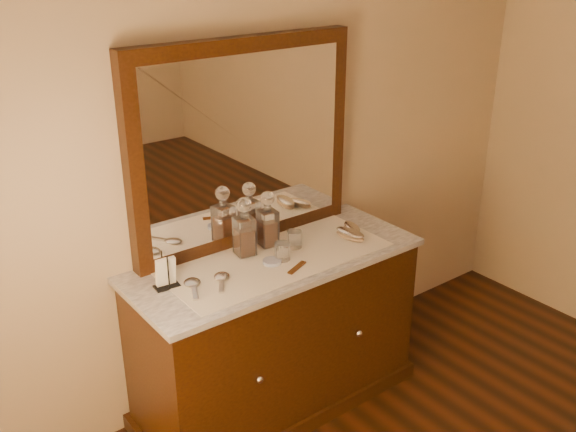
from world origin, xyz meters
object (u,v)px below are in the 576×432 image
object	(u,v)px
comb	(297,267)
hand_mirror_inner	(222,278)
brush_near	(350,234)
dresser_cabinet	(276,335)
decanter_left	(244,233)
pin_dish	(272,262)
napkin_rack	(166,274)
hand_mirror_outer	(193,284)
mirror_frame	(244,145)
brush_far	(352,228)
decanter_right	(268,225)

from	to	relation	value
comb	hand_mirror_inner	distance (m)	0.35
comb	brush_near	bearing A→B (deg)	-10.16
dresser_cabinet	decanter_left	xyz separation A→B (m)	(-0.10, 0.11, 0.56)
pin_dish	brush_near	size ratio (longest dim) A/B	0.50
napkin_rack	hand_mirror_inner	distance (m)	0.25
comb	hand_mirror_outer	bearing A→B (deg)	140.02
comb	napkin_rack	distance (m)	0.60
mirror_frame	dresser_cabinet	bearing A→B (deg)	-90.00
decanter_left	hand_mirror_inner	bearing A→B (deg)	-146.36
brush_near	hand_mirror_outer	xyz separation A→B (m)	(-0.87, 0.06, -0.02)
dresser_cabinet	brush_far	distance (m)	0.67
decanter_left	dresser_cabinet	bearing A→B (deg)	-48.49
napkin_rack	decanter_right	bearing A→B (deg)	6.38
pin_dish	comb	world-z (taller)	pin_dish
brush_near	hand_mirror_outer	world-z (taller)	brush_near
decanter_left	decanter_right	bearing A→B (deg)	5.70
napkin_rack	decanter_right	size ratio (longest dim) A/B	0.58
dresser_cabinet	napkin_rack	size ratio (longest dim) A/B	8.61
comb	brush_far	world-z (taller)	brush_far
mirror_frame	napkin_rack	xyz separation A→B (m)	(-0.54, -0.18, -0.43)
comb	decanter_left	bearing A→B (deg)	89.74
mirror_frame	brush_far	distance (m)	0.72
mirror_frame	pin_dish	distance (m)	0.57
decanter_right	mirror_frame	bearing A→B (deg)	111.73
mirror_frame	comb	world-z (taller)	mirror_frame
dresser_cabinet	mirror_frame	world-z (taller)	mirror_frame
mirror_frame	hand_mirror_outer	world-z (taller)	mirror_frame
pin_dish	napkin_rack	bearing A→B (deg)	167.96
comb	hand_mirror_outer	distance (m)	0.49
dresser_cabinet	decanter_left	world-z (taller)	decanter_left
mirror_frame	brush_near	bearing A→B (deg)	-36.45
hand_mirror_outer	decanter_right	bearing A→B (deg)	15.04
mirror_frame	decanter_right	size ratio (longest dim) A/B	4.25
pin_dish	decanter_left	size ratio (longest dim) A/B	0.30
mirror_frame	decanter_left	xyz separation A→B (m)	(-0.10, -0.13, -0.38)
brush_far	decanter_right	bearing A→B (deg)	162.30
decanter_right	hand_mirror_inner	xyz separation A→B (m)	(-0.37, -0.16, -0.10)
comb	decanter_right	distance (m)	0.30
decanter_left	hand_mirror_inner	distance (m)	0.29
brush_near	decanter_right	bearing A→B (deg)	152.78
napkin_rack	hand_mirror_inner	xyz separation A→B (m)	(0.22, -0.10, -0.05)
decanter_right	brush_far	bearing A→B (deg)	-17.70
decanter_left	pin_dish	bearing A→B (deg)	-72.98
decanter_left	hand_mirror_outer	bearing A→B (deg)	-161.32
mirror_frame	hand_mirror_inner	bearing A→B (deg)	-138.83
comb	hand_mirror_outer	world-z (taller)	hand_mirror_outer
hand_mirror_outer	hand_mirror_inner	xyz separation A→B (m)	(0.13, -0.03, -0.00)
comb	decanter_right	bearing A→B (deg)	59.97
mirror_frame	brush_near	world-z (taller)	mirror_frame
dresser_cabinet	brush_near	xyz separation A→B (m)	(0.42, -0.07, 0.47)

